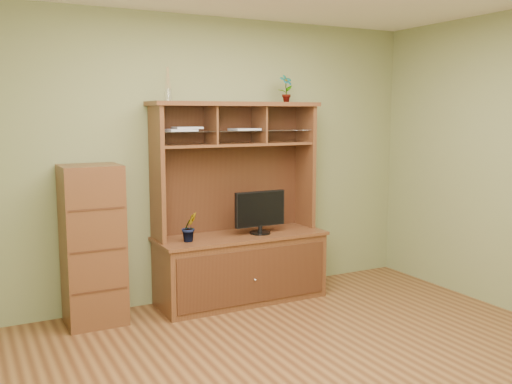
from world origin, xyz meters
TOP-DOWN VIEW (x-y plane):
  - room at (0.00, 0.00)m, footprint 4.54×4.04m
  - media_hutch at (0.20, 1.73)m, footprint 1.66×0.61m
  - monitor at (0.38, 1.65)m, footprint 0.52×0.20m
  - orchid_plant at (-0.34, 1.65)m, footprint 0.17×0.15m
  - top_plant at (0.75, 1.80)m, footprint 0.16×0.12m
  - reed_diffuser at (-0.46, 1.81)m, footprint 0.06×0.06m
  - magazines at (-0.12, 1.80)m, footprint 0.93×0.23m
  - side_cabinet at (-1.17, 1.76)m, footprint 0.49×0.45m

SIDE VIEW (x-z plane):
  - media_hutch at x=0.20m, z-range -0.43..1.47m
  - side_cabinet at x=-1.17m, z-range 0.00..1.37m
  - orchid_plant at x=-0.34m, z-range 0.65..0.92m
  - monitor at x=0.38m, z-range 0.66..1.07m
  - room at x=0.00m, z-range -0.02..2.72m
  - magazines at x=-0.12m, z-range 1.63..1.67m
  - reed_diffuser at x=-0.46m, z-range 1.87..2.17m
  - top_plant at x=0.75m, z-range 1.90..2.17m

